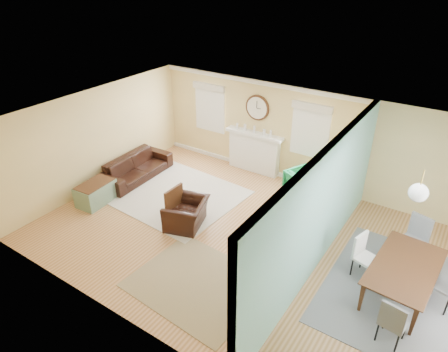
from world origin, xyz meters
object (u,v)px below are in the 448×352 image
(credenza, at_px, (328,205))
(sofa, at_px, (136,167))
(dining_table, at_px, (404,281))
(eames_chair, at_px, (187,214))
(green_chair, at_px, (304,184))

(credenza, bearing_deg, sofa, -169.36)
(sofa, distance_m, dining_table, 7.13)
(eames_chair, xyz_separation_m, credenza, (2.57, 1.96, 0.08))
(eames_chair, height_order, credenza, credenza)
(green_chair, distance_m, dining_table, 3.58)
(green_chair, bearing_deg, sofa, 45.12)
(eames_chair, distance_m, credenza, 3.23)
(credenza, bearing_deg, eames_chair, -142.68)
(sofa, xyz_separation_m, credenza, (5.12, 0.96, 0.08))
(sofa, height_order, green_chair, green_chair)
(sofa, height_order, credenza, credenza)
(eames_chair, xyz_separation_m, dining_table, (4.56, 0.46, 0.01))
(sofa, distance_m, eames_chair, 2.74)
(dining_table, bearing_deg, sofa, 89.48)
(green_chair, height_order, dining_table, green_chair)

